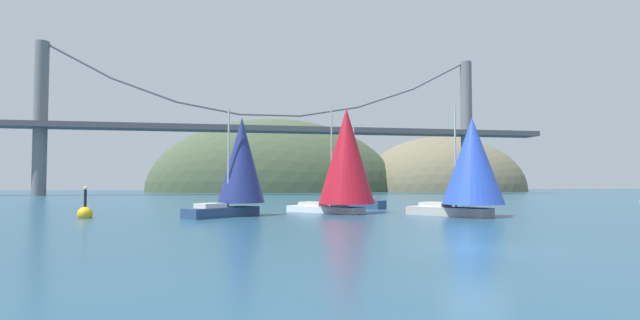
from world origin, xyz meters
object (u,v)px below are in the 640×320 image
at_px(sailboat_navy_sail, 240,164).
at_px(sailboat_white_mainsail, 346,172).
at_px(sailboat_blue_spinnaker, 471,164).
at_px(sailboat_crimson_sail, 345,158).
at_px(channel_buoy, 85,213).

height_order(sailboat_navy_sail, sailboat_white_mainsail, sailboat_white_mainsail).
bearing_deg(sailboat_blue_spinnaker, sailboat_crimson_sail, 145.20).
bearing_deg(sailboat_crimson_sail, channel_buoy, -174.89).
bearing_deg(sailboat_navy_sail, sailboat_crimson_sail, 8.49).
distance_m(sailboat_crimson_sail, channel_buoy, 21.24).
height_order(sailboat_blue_spinnaker, channel_buoy, sailboat_blue_spinnaker).
relative_size(sailboat_white_mainsail, sailboat_blue_spinnaker, 0.98).
height_order(sailboat_white_mainsail, sailboat_blue_spinnaker, sailboat_blue_spinnaker).
bearing_deg(sailboat_white_mainsail, sailboat_blue_spinnaker, -68.63).
bearing_deg(sailboat_white_mainsail, sailboat_crimson_sail, -103.77).
xyz_separation_m(sailboat_navy_sail, sailboat_blue_spinnaker, (17.81, -4.65, -0.04)).
xyz_separation_m(sailboat_crimson_sail, sailboat_blue_spinnaker, (8.66, -6.02, -0.69)).
bearing_deg(channel_buoy, sailboat_crimson_sail, 5.11).
distance_m(sailboat_navy_sail, channel_buoy, 12.16).
bearing_deg(sailboat_navy_sail, sailboat_blue_spinnaker, -14.65).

